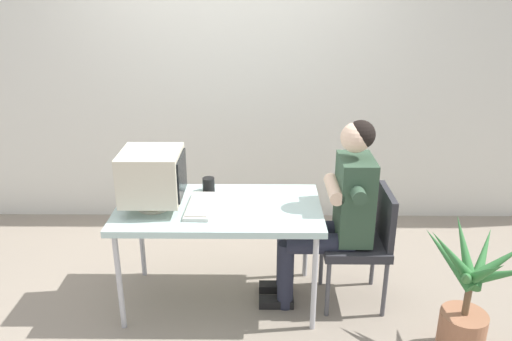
# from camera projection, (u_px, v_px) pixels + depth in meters

# --- Properties ---
(ground_plane) EXTENTS (12.00, 12.00, 0.00)m
(ground_plane) POSITION_uv_depth(u_px,v_px,m) (222.00, 299.00, 3.59)
(ground_plane) COLOR gray
(wall_back) EXTENTS (8.00, 0.10, 3.00)m
(wall_back) POSITION_uv_depth(u_px,v_px,m) (264.00, 56.00, 4.36)
(wall_back) COLOR silver
(wall_back) RESTS_ON ground_plane
(desk) EXTENTS (1.34, 0.74, 0.73)m
(desk) POSITION_uv_depth(u_px,v_px,m) (219.00, 213.00, 3.35)
(desk) COLOR #B7B7BC
(desk) RESTS_ON ground_plane
(crt_monitor) EXTENTS (0.39, 0.38, 0.39)m
(crt_monitor) POSITION_uv_depth(u_px,v_px,m) (152.00, 176.00, 3.22)
(crt_monitor) COLOR beige
(crt_monitor) RESTS_ON desk
(keyboard) EXTENTS (0.17, 0.42, 0.03)m
(keyboard) POSITION_uv_depth(u_px,v_px,m) (200.00, 206.00, 3.29)
(keyboard) COLOR silver
(keyboard) RESTS_ON desk
(office_chair) EXTENTS (0.44, 0.44, 0.83)m
(office_chair) POSITION_uv_depth(u_px,v_px,m) (363.00, 238.00, 3.42)
(office_chair) COLOR #4C4C51
(office_chair) RESTS_ON ground_plane
(person_seated) EXTENTS (0.73, 0.54, 1.31)m
(person_seated) POSITION_uv_depth(u_px,v_px,m) (336.00, 209.00, 3.34)
(person_seated) COLOR #334C38
(person_seated) RESTS_ON ground_plane
(potted_plant) EXTENTS (0.62, 0.62, 0.84)m
(potted_plant) POSITION_uv_depth(u_px,v_px,m) (468.00, 299.00, 2.95)
(potted_plant) COLOR #9E6647
(potted_plant) RESTS_ON ground_plane
(desk_mug) EXTENTS (0.08, 0.10, 0.10)m
(desk_mug) POSITION_uv_depth(u_px,v_px,m) (209.00, 185.00, 3.54)
(desk_mug) COLOR black
(desk_mug) RESTS_ON desk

